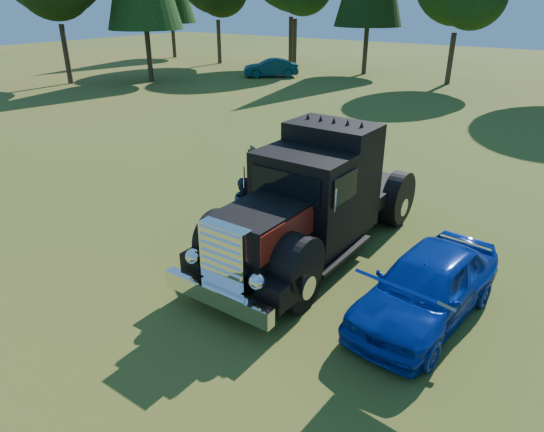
{
  "coord_description": "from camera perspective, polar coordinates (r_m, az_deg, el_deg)",
  "views": [
    {
      "loc": [
        6.45,
        -6.49,
        5.64
      ],
      "look_at": [
        0.94,
        1.19,
        1.36
      ],
      "focal_mm": 32.0,
      "sensor_mm": 36.0,
      "label": 1
    }
  ],
  "objects": [
    {
      "name": "hotrod_coupe",
      "position": [
        9.62,
        17.73,
        -7.87
      ],
      "size": [
        2.0,
        4.31,
        1.89
      ],
      "color": "#07089E",
      "rests_on": "ground"
    },
    {
      "name": "diamond_t_truck",
      "position": [
        11.23,
        4.63,
        1.41
      ],
      "size": [
        3.25,
        7.16,
        3.0
      ],
      "color": "black",
      "rests_on": "ground"
    },
    {
      "name": "spectator_near",
      "position": [
        12.35,
        0.05,
        2.32
      ],
      "size": [
        0.82,
        0.88,
        2.01
      ],
      "primitive_type": "imported",
      "rotation": [
        0.0,
        0.0,
        0.96
      ],
      "color": "#223751",
      "rests_on": "ground"
    },
    {
      "name": "spectator_far",
      "position": [
        12.06,
        -3.09,
        0.78
      ],
      "size": [
        0.79,
        0.92,
        1.64
      ],
      "primitive_type": "imported",
      "rotation": [
        0.0,
        0.0,
        1.34
      ],
      "color": "#1E2F47",
      "rests_on": "ground"
    },
    {
      "name": "ground",
      "position": [
        10.75,
        -7.88,
        -7.56
      ],
      "size": [
        120.0,
        120.0,
        0.0
      ],
      "primitive_type": "plane",
      "color": "#335719",
      "rests_on": "ground"
    },
    {
      "name": "distant_teal_car",
      "position": [
        38.91,
        -0.15,
        17.03
      ],
      "size": [
        4.01,
        3.85,
        1.36
      ],
      "primitive_type": "imported",
      "rotation": [
        0.0,
        0.0,
        -0.83
      ],
      "color": "#0B4543",
      "rests_on": "ground"
    }
  ]
}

